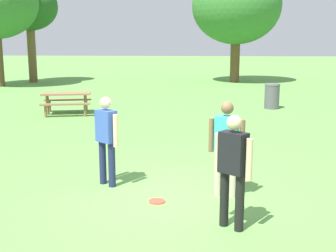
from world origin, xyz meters
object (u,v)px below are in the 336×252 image
Objects in this scene: person_thrower at (233,164)px; picnic_table_near at (66,98)px; person_bystander at (226,143)px; tree_broad_center at (29,7)px; person_catcher at (106,135)px; frisbee at (157,201)px; trash_can_further_along at (272,96)px; tree_far_right at (236,6)px.

picnic_table_near is (-5.18, 9.27, -0.38)m from person_thrower.
tree_broad_center is at bearing 118.96° from person_bystander.
tree_broad_center reaches higher than person_thrower.
person_catcher is 20.85m from tree_broad_center.
person_thrower reaches higher than frisbee.
person_catcher is 8.13m from picnic_table_near.
person_thrower is at bearing -38.88° from frisbee.
person_catcher and person_bystander have the same top height.
tree_broad_center reaches higher than trash_can_further_along.
person_bystander is 9.52m from picnic_table_near.
frisbee is 0.14× the size of picnic_table_near.
tree_broad_center is at bearing 114.37° from person_catcher.
tree_far_right reaches higher than person_bystander.
tree_far_right is at bearing 82.09° from frisbee.
person_catcher is 5.96× the size of frisbee.
person_thrower reaches higher than trash_can_further_along.
person_thrower is 1.00× the size of person_bystander.
trash_can_further_along is at bearing 64.45° from person_catcher.
tree_far_right is (1.70, 20.11, 3.58)m from person_bystander.
person_bystander is 0.84× the size of picnic_table_near.
person_thrower is at bearing -89.34° from person_bystander.
person_catcher reaches higher than frisbee.
person_thrower is 10.62m from picnic_table_near.
person_bystander is 5.96× the size of frisbee.
frisbee is (0.99, -0.80, -0.93)m from person_catcher.
tree_far_right reaches higher than trash_can_further_along.
person_thrower is 2.76m from person_catcher.
person_bystander is 1.71× the size of trash_can_further_along.
person_thrower is 0.28× the size of tree_broad_center.
person_bystander reaches higher than picnic_table_near.
person_catcher is 1.71× the size of trash_can_further_along.
trash_can_further_along is (2.31, 11.06, -0.46)m from person_thrower.
frisbee is at bearing -64.13° from tree_broad_center.
tree_far_right is (2.84, 20.46, 4.51)m from frisbee.
person_bystander is at bearing -57.13° from picnic_table_near.
person_catcher is at bearing -101.02° from tree_far_right.
person_bystander is 0.28× the size of tree_broad_center.
tree_far_right reaches higher than picnic_table_near.
tree_broad_center is at bearing 115.87° from frisbee.
trash_can_further_along is (2.33, 9.78, -0.46)m from person_bystander.
trash_can_further_along is at bearing 71.08° from frisbee.
tree_far_right reaches higher than tree_broad_center.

